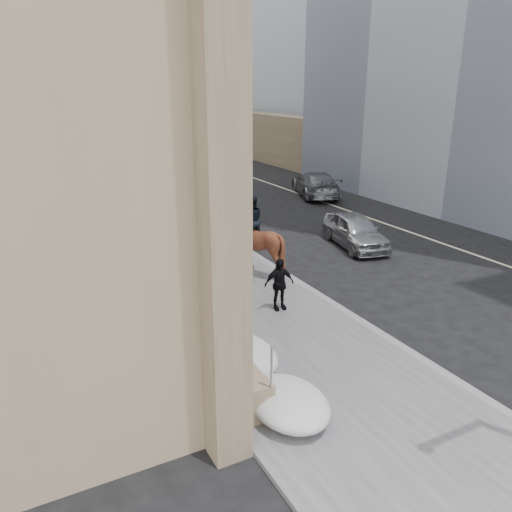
{
  "coord_description": "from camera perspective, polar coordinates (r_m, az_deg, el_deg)",
  "views": [
    {
      "loc": [
        -5.86,
        -9.18,
        6.43
      ],
      "look_at": [
        0.44,
        2.95,
        1.7
      ],
      "focal_mm": 35.0,
      "sensor_mm": 36.0,
      "label": 1
    }
  ],
  "objects": [
    {
      "name": "pedestrian",
      "position": [
        14.56,
        2.65,
        -3.22
      ],
      "size": [
        0.96,
        0.47,
        1.58
      ],
      "primitive_type": "imported",
      "rotation": [
        0.0,
        0.0,
        -0.09
      ],
      "color": "black",
      "rests_on": "sidewalk"
    },
    {
      "name": "sidewalk",
      "position": [
        21.04,
        -9.97,
        1.17
      ],
      "size": [
        5.0,
        80.0,
        0.12
      ],
      "primitive_type": "cube",
      "color": "#4A4A4C",
      "rests_on": "ground"
    },
    {
      "name": "bg_building_mid",
      "position": [
        70.28,
        -21.15,
        24.12
      ],
      "size": [
        30.0,
        12.0,
        28.0
      ],
      "primitive_type": "cube",
      "color": "slate",
      "rests_on": "ground"
    },
    {
      "name": "far_podium",
      "position": [
        29.05,
        20.65,
        9.12
      ],
      "size": [
        2.0,
        80.0,
        4.0
      ],
      "primitive_type": "cube",
      "color": "#6E6047",
      "rests_on": "ground"
    },
    {
      "name": "streetlight_far",
      "position": [
        44.06,
        -16.84,
        15.92
      ],
      "size": [
        1.71,
        0.24,
        8.0
      ],
      "color": "#2D2D30",
      "rests_on": "ground"
    },
    {
      "name": "car_silver",
      "position": [
        21.06,
        11.28,
        2.88
      ],
      "size": [
        2.47,
        4.27,
        1.37
      ],
      "primitive_type": "imported",
      "rotation": [
        0.0,
        0.0,
        -0.23
      ],
      "color": "#989A9F",
      "rests_on": "ground"
    },
    {
      "name": "ground",
      "position": [
        12.65,
        4.49,
        -11.54
      ],
      "size": [
        140.0,
        140.0,
        0.0
      ],
      "primitive_type": "plane",
      "color": "black",
      "rests_on": "ground"
    },
    {
      "name": "curb",
      "position": [
        21.91,
        -3.45,
        2.16
      ],
      "size": [
        0.24,
        80.0,
        0.12
      ],
      "primitive_type": "cube",
      "color": "slate",
      "rests_on": "ground"
    },
    {
      "name": "traffic_signal",
      "position": [
        32.26,
        -13.57,
        14.27
      ],
      "size": [
        4.1,
        0.22,
        6.0
      ],
      "color": "#2D2D30",
      "rests_on": "ground"
    },
    {
      "name": "snow_bank",
      "position": [
        18.82,
        -12.37,
        0.16
      ],
      "size": [
        1.7,
        18.1,
        0.76
      ],
      "color": "#BBBEC2",
      "rests_on": "sidewalk"
    },
    {
      "name": "streetlight_mid",
      "position": [
        24.79,
        -7.32,
        14.67
      ],
      "size": [
        1.71,
        0.24,
        8.0
      ],
      "color": "#2D2D30",
      "rests_on": "ground"
    },
    {
      "name": "car_grey",
      "position": [
        30.43,
        6.8,
        8.18
      ],
      "size": [
        3.64,
        5.48,
        1.47
      ],
      "primitive_type": "imported",
      "rotation": [
        0.0,
        0.0,
        2.8
      ],
      "color": "slate",
      "rests_on": "ground"
    },
    {
      "name": "mounted_horse_left",
      "position": [
        13.69,
        -5.09,
        -3.09
      ],
      "size": [
        2.04,
        2.89,
        2.77
      ],
      "rotation": [
        0.0,
        0.0,
        3.5
      ],
      "color": "#4F2417",
      "rests_on": "sidewalk"
    },
    {
      "name": "lane_line",
      "position": [
        26.01,
        12.64,
        4.33
      ],
      "size": [
        0.15,
        70.0,
        0.01
      ],
      "primitive_type": "cube",
      "color": "#BFB78C",
      "rests_on": "ground"
    },
    {
      "name": "mounted_horse_right",
      "position": [
        17.16,
        -0.33,
        1.67
      ],
      "size": [
        2.12,
        2.29,
        2.74
      ],
      "rotation": [
        0.0,
        0.0,
        2.93
      ],
      "color": "#4C2415",
      "rests_on": "sidewalk"
    }
  ]
}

